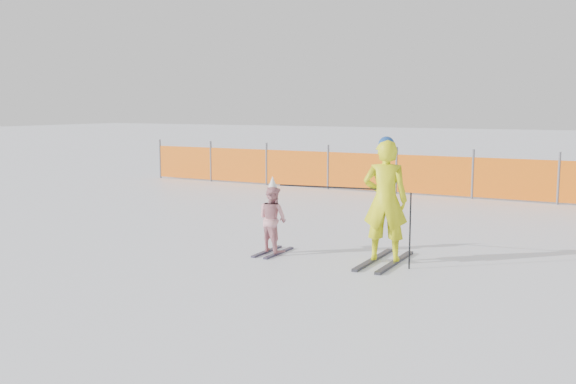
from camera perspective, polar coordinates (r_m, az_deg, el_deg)
The scene contains 5 objects.
ground at distance 9.65m, azimuth -1.42°, elevation -6.24°, with size 120.00×120.00×0.00m, color white.
adult at distance 9.57m, azimuth 8.64°, elevation -0.72°, with size 0.74×1.50×1.88m.
child at distance 10.12m, azimuth -1.37°, elevation -2.35°, with size 0.61×0.87×1.23m.
ski_poles at distance 9.54m, azimuth 6.47°, elevation -1.13°, with size 2.10×0.25×1.11m.
safety_fence at distance 17.45m, azimuth 8.08°, elevation 1.77°, with size 15.14×0.06×1.25m.
Camera 1 is at (4.67, -8.13, 2.31)m, focal length 40.00 mm.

